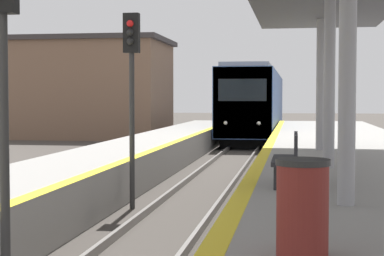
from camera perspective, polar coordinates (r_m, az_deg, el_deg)
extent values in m
cube|color=black|center=(42.13, 5.76, -0.36)|extent=(2.43, 20.88, 0.55)
cube|color=#33518C|center=(42.07, 5.77, 2.39)|extent=(2.86, 23.20, 3.50)
cube|color=gold|center=(30.57, 4.50, 2.25)|extent=(2.80, 0.16, 3.43)
cube|color=black|center=(30.51, 4.49, 3.40)|extent=(2.29, 0.06, 1.05)
cube|color=gray|center=(42.09, 5.78, 4.93)|extent=(2.43, 22.04, 0.24)
sphere|color=white|center=(30.61, 3.01, 0.45)|extent=(0.18, 0.18, 0.18)
sphere|color=white|center=(30.48, 5.96, 0.43)|extent=(0.18, 0.18, 0.18)
cylinder|color=#2D2D2D|center=(8.17, -16.34, -2.88)|extent=(0.12, 0.12, 3.59)
cylinder|color=#2D2D2D|center=(14.77, -5.36, -0.29)|extent=(0.12, 0.12, 3.59)
cube|color=black|center=(14.82, -5.40, 8.40)|extent=(0.36, 0.20, 0.90)
sphere|color=red|center=(14.72, -5.53, 9.23)|extent=(0.16, 0.16, 0.16)
sphere|color=black|center=(14.70, -5.53, 8.45)|extent=(0.16, 0.16, 0.16)
sphere|color=black|center=(14.68, -5.52, 7.66)|extent=(0.16, 0.16, 0.16)
cylinder|color=#99999E|center=(9.48, 13.65, 4.87)|extent=(0.25, 0.25, 3.85)
cylinder|color=#99999E|center=(14.40, 12.11, 4.15)|extent=(0.25, 0.25, 3.85)
cylinder|color=#99999E|center=(19.31, 11.35, 3.80)|extent=(0.25, 0.25, 3.85)
cylinder|color=maroon|center=(6.45, 9.79, -7.24)|extent=(0.51, 0.51, 0.90)
cylinder|color=#262626|center=(6.39, 9.82, -3.00)|extent=(0.54, 0.54, 0.06)
cube|color=#28282D|center=(11.49, 8.26, -2.87)|extent=(0.44, 1.57, 0.08)
cube|color=#28282D|center=(11.47, 9.21, -1.59)|extent=(0.06, 1.57, 0.44)
cube|color=#262628|center=(10.89, 8.20, -4.45)|extent=(0.35, 0.08, 0.40)
cube|color=#262628|center=(12.14, 8.29, -3.71)|extent=(0.35, 0.08, 0.40)
cube|color=brown|center=(41.55, -9.65, 3.29)|extent=(10.41, 6.94, 5.95)
cube|color=#383333|center=(41.69, -9.69, 7.59)|extent=(10.93, 7.28, 0.30)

